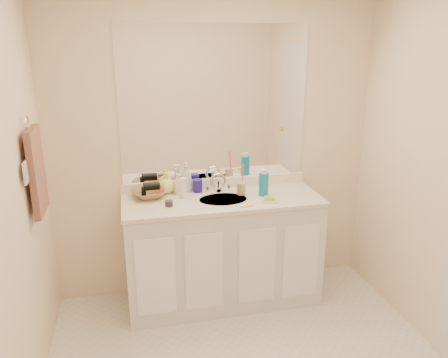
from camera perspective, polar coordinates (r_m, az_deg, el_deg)
wall_back at (r=3.51m, az=-1.17°, el=3.90°), size 2.60×0.02×2.40m
vanity_cabinet at (r=3.53m, az=-0.18°, el=-9.48°), size 1.50×0.55×0.85m
countertop at (r=3.35m, az=-0.19°, el=-2.76°), size 1.52×0.57×0.03m
backsplash at (r=3.57m, az=-1.10°, el=-0.52°), size 1.52×0.03×0.08m
sink_basin at (r=3.33m, az=-0.11°, el=-2.83°), size 0.37×0.37×0.02m
faucet at (r=3.47m, az=-0.76°, el=-0.79°), size 0.02×0.02×0.11m
mirror at (r=3.44m, az=-1.19°, el=9.72°), size 1.48×0.01×1.20m
blue_mug at (r=3.47m, az=-3.45°, el=-0.88°), size 0.08×0.08×0.10m
tan_cup at (r=3.42m, az=2.28°, el=-1.25°), size 0.09×0.09×0.09m
toothbrush at (r=3.39m, az=2.47°, el=0.41°), size 0.02×0.04×0.19m
mouthwash_bottle at (r=3.39m, az=5.19°, el=-0.70°), size 0.10×0.10×0.18m
soap_dish at (r=3.29m, az=5.95°, el=-2.83°), size 0.14×0.12×0.01m
green_soap at (r=3.29m, az=5.96°, el=-2.54°), size 0.09×0.07×0.03m
orange_comb at (r=3.18m, az=3.01°, el=-3.58°), size 0.11×0.05×0.00m
dark_jar at (r=3.21m, az=-7.20°, el=-3.18°), size 0.07×0.07×0.04m
extra_white_bottle at (r=3.34m, az=-5.34°, el=-1.18°), size 0.06×0.06×0.16m
soap_bottle_white at (r=3.48m, az=-4.86°, el=0.09°), size 0.11×0.11×0.21m
soap_bottle_cream at (r=3.45m, az=-6.04°, el=-0.60°), size 0.09×0.09×0.16m
soap_bottle_yellow at (r=3.47m, az=-7.55°, el=-0.53°), size 0.16×0.16×0.16m
wicker_basket at (r=3.40m, az=-9.75°, el=-1.92°), size 0.28×0.28×0.06m
hair_dryer at (r=3.38m, az=-9.46°, el=-0.94°), size 0.13×0.07×0.06m
towel_ring at (r=2.92m, az=-24.35°, el=6.55°), size 0.01×0.11×0.11m
hand_towel at (r=2.98m, az=-23.25°, el=0.93°), size 0.04×0.32×0.55m
switch_plate at (r=2.78m, az=-24.50°, el=0.73°), size 0.01×0.08×0.13m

